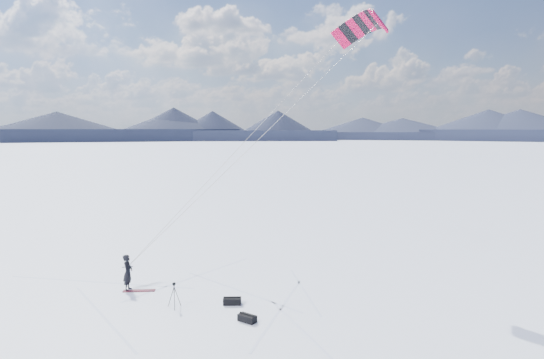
{
  "coord_description": "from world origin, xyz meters",
  "views": [
    {
      "loc": [
        1.65,
        -21.55,
        8.3
      ],
      "look_at": [
        4.41,
        3.02,
        5.52
      ],
      "focal_mm": 30.0,
      "sensor_mm": 36.0,
      "label": 1
    }
  ],
  "objects": [
    {
      "name": "gear_bag_a",
      "position": [
        2.08,
        -0.73,
        0.17
      ],
      "size": [
        0.87,
        0.47,
        0.38
      ],
      "rotation": [
        0.0,
        0.0,
        -0.09
      ],
      "color": "black",
      "rests_on": "ground"
    },
    {
      "name": "tripod",
      "position": [
        -0.6,
        -0.81,
        0.78
      ],
      "size": [
        0.62,
        0.58,
        1.2
      ],
      "rotation": [
        0.0,
        0.0,
        0.64
      ],
      "color": "black",
      "rests_on": "ground"
    },
    {
      "name": "power_kite",
      "position": [
        9.66,
        4.17,
        13.99
      ],
      "size": [
        14.08,
        5.25,
        13.64
      ],
      "color": "#CA073D",
      "rests_on": "ground"
    },
    {
      "name": "gear_bag_b",
      "position": [
        2.68,
        -2.74,
        0.16
      ],
      "size": [
        0.86,
        0.82,
        0.37
      ],
      "rotation": [
        0.0,
        0.0,
        -0.71
      ],
      "color": "black",
      "rests_on": "ground"
    },
    {
      "name": "snowkiter",
      "position": [
        -3.2,
        1.8,
        0.0
      ],
      "size": [
        0.51,
        0.72,
        1.87
      ],
      "primitive_type": "imported",
      "rotation": [
        0.0,
        0.0,
        1.48
      ],
      "color": "black",
      "rests_on": "ground"
    },
    {
      "name": "snowboard",
      "position": [
        -2.62,
        1.57,
        0.02
      ],
      "size": [
        1.63,
        0.38,
        0.04
      ],
      "primitive_type": "cube",
      "rotation": [
        0.0,
        0.0,
        -0.05
      ],
      "color": "maroon",
      "rests_on": "ground"
    },
    {
      "name": "snow_tracks",
      "position": [
        0.33,
        0.01,
        0.0
      ],
      "size": [
        17.62,
        10.25,
        0.01
      ],
      "color": "silver",
      "rests_on": "ground"
    },
    {
      "name": "ground",
      "position": [
        0.0,
        0.0,
        0.0
      ],
      "size": [
        1800.0,
        1800.0,
        0.0
      ],
      "primitive_type": "plane",
      "color": "white"
    },
    {
      "name": "horizon_hills",
      "position": [
        -0.0,
        0.0,
        4.84
      ],
      "size": [
        704.84,
        706.81,
        10.83
      ],
      "color": "black",
      "rests_on": "ground"
    }
  ]
}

